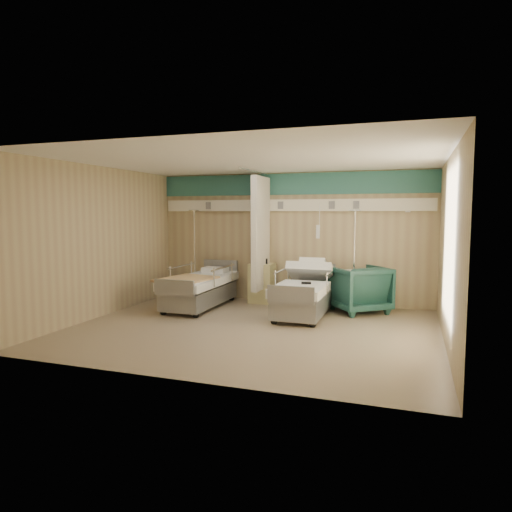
# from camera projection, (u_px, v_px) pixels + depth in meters

# --- Properties ---
(ground) EXTENTS (6.00, 5.00, 0.00)m
(ground) POSITION_uv_depth(u_px,v_px,m) (252.00, 329.00, 7.66)
(ground) COLOR gray
(ground) RESTS_ON ground
(room_walls) EXTENTS (6.04, 5.04, 2.82)m
(room_walls) POSITION_uv_depth(u_px,v_px,m) (256.00, 217.00, 7.73)
(room_walls) COLOR tan
(room_walls) RESTS_ON ground
(bed_right) EXTENTS (1.00, 2.16, 0.63)m
(bed_right) POSITION_uv_depth(u_px,v_px,m) (305.00, 299.00, 8.66)
(bed_right) COLOR white
(bed_right) RESTS_ON ground
(bed_left) EXTENTS (1.00, 2.16, 0.63)m
(bed_left) POSITION_uv_depth(u_px,v_px,m) (200.00, 292.00, 9.37)
(bed_left) COLOR white
(bed_left) RESTS_ON ground
(bedside_cabinet) EXTENTS (0.50, 0.48, 0.85)m
(bedside_cabinet) POSITION_uv_depth(u_px,v_px,m) (262.00, 283.00, 9.86)
(bedside_cabinet) COLOR #CBC27F
(bedside_cabinet) RESTS_ON ground
(visitor_armchair) EXTENTS (1.39, 1.39, 0.92)m
(visitor_armchair) POSITION_uv_depth(u_px,v_px,m) (359.00, 289.00, 8.90)
(visitor_armchair) COLOR #1B453F
(visitor_armchair) RESTS_ON ground
(waffle_blanket) EXTENTS (0.88, 0.87, 0.07)m
(waffle_blanket) POSITION_uv_depth(u_px,v_px,m) (359.00, 264.00, 8.87)
(waffle_blanket) COLOR silver
(waffle_blanket) RESTS_ON visitor_armchair
(iv_stand_right) EXTENTS (0.36, 0.36, 2.00)m
(iv_stand_right) POSITION_uv_depth(u_px,v_px,m) (353.00, 290.00, 9.05)
(iv_stand_right) COLOR silver
(iv_stand_right) RESTS_ON ground
(iv_stand_left) EXTENTS (0.36, 0.36, 2.01)m
(iv_stand_left) POSITION_uv_depth(u_px,v_px,m) (195.00, 281.00, 10.29)
(iv_stand_left) COLOR silver
(iv_stand_left) RESTS_ON ground
(call_remote) EXTENTS (0.19, 0.12, 0.04)m
(call_remote) POSITION_uv_depth(u_px,v_px,m) (306.00, 283.00, 8.40)
(call_remote) COLOR black
(call_remote) RESTS_ON bed_right
(tan_blanket) EXTENTS (1.06, 1.24, 0.04)m
(tan_blanket) POSITION_uv_depth(u_px,v_px,m) (186.00, 279.00, 8.92)
(tan_blanket) COLOR tan
(tan_blanket) RESTS_ON bed_left
(toiletry_bag) EXTENTS (0.24, 0.19, 0.11)m
(toiletry_bag) POSITION_uv_depth(u_px,v_px,m) (263.00, 261.00, 9.77)
(toiletry_bag) COLOR black
(toiletry_bag) RESTS_ON bedside_cabinet
(white_cup) EXTENTS (0.10, 0.10, 0.13)m
(white_cup) POSITION_uv_depth(u_px,v_px,m) (255.00, 260.00, 9.85)
(white_cup) COLOR white
(white_cup) RESTS_ON bedside_cabinet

